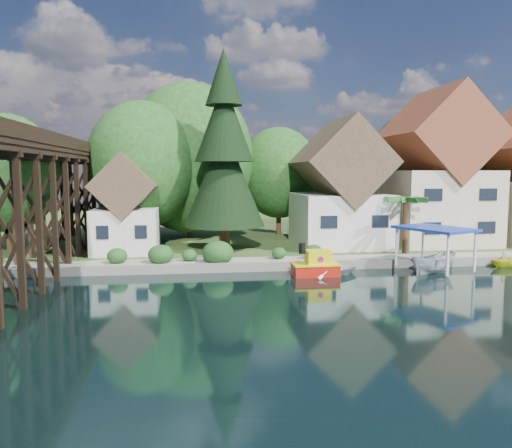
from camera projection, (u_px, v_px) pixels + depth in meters
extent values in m
plane|color=black|center=(301.00, 300.00, 27.02)|extent=(140.00, 140.00, 0.00)
cube|color=#2A461C|center=(240.00, 227.00, 60.53)|extent=(140.00, 52.00, 0.50)
cube|color=slate|center=(331.00, 265.00, 35.39)|extent=(60.00, 0.40, 0.62)
cube|color=gray|center=(353.00, 258.00, 36.90)|extent=(50.00, 2.60, 0.06)
cube|color=black|center=(7.00, 224.00, 27.71)|extent=(4.00, 0.36, 8.00)
cube|color=black|center=(26.00, 219.00, 30.87)|extent=(4.00, 0.36, 8.00)
cube|color=black|center=(41.00, 214.00, 34.03)|extent=(4.00, 0.36, 8.00)
cube|color=black|center=(54.00, 211.00, 37.18)|extent=(4.00, 0.36, 8.00)
cube|color=black|center=(65.00, 208.00, 40.34)|extent=(4.00, 0.36, 8.00)
cube|color=black|center=(74.00, 205.00, 43.49)|extent=(4.00, 0.36, 8.00)
cube|color=black|center=(82.00, 203.00, 46.65)|extent=(4.00, 0.36, 8.00)
cube|color=black|center=(89.00, 201.00, 49.81)|extent=(4.00, 0.36, 8.00)
cube|color=black|center=(51.00, 153.00, 30.27)|extent=(0.35, 44.00, 0.35)
cube|color=black|center=(20.00, 148.00, 30.02)|extent=(4.00, 44.00, 0.30)
cube|color=black|center=(54.00, 139.00, 30.22)|extent=(0.12, 44.00, 0.80)
cube|color=silver|center=(340.00, 220.00, 43.41)|extent=(7.50, 8.00, 4.50)
cube|color=#473325|center=(341.00, 162.00, 42.89)|extent=(7.64, 8.64, 7.64)
cube|color=black|center=(329.00, 222.00, 39.13)|extent=(1.35, 0.08, 1.00)
cube|color=black|center=(380.00, 221.00, 39.67)|extent=(1.35, 0.08, 1.00)
cube|color=beige|center=(435.00, 207.00, 44.95)|extent=(8.50, 8.50, 6.50)
cube|color=brown|center=(438.00, 136.00, 44.29)|extent=(8.65, 9.18, 8.65)
cube|color=black|center=(433.00, 207.00, 40.38)|extent=(1.53, 0.08, 1.00)
cube|color=black|center=(488.00, 206.00, 40.99)|extent=(1.53, 0.08, 1.00)
cube|color=silver|center=(126.00, 230.00, 39.68)|extent=(5.00, 5.00, 3.50)
cube|color=#473325|center=(125.00, 186.00, 39.31)|extent=(5.09, 5.40, 5.09)
cube|color=black|center=(102.00, 232.00, 36.98)|extent=(0.90, 0.08, 1.00)
cube|color=black|center=(141.00, 232.00, 37.34)|extent=(0.90, 0.08, 1.00)
cylinder|color=#382314|center=(144.00, 219.00, 44.19)|extent=(0.50, 0.50, 4.50)
ellipsoid|color=#174017|center=(143.00, 165.00, 43.70)|extent=(4.40, 4.40, 5.06)
cylinder|color=#382314|center=(190.00, 212.00, 48.63)|extent=(0.50, 0.50, 4.95)
ellipsoid|color=#174017|center=(189.00, 158.00, 48.08)|extent=(5.00, 5.00, 5.75)
cylinder|color=#382314|center=(279.00, 215.00, 50.81)|extent=(0.50, 0.50, 4.05)
ellipsoid|color=#174017|center=(279.00, 173.00, 50.36)|extent=(4.00, 4.00, 4.60)
cylinder|color=#382314|center=(418.00, 211.00, 52.70)|extent=(0.50, 0.50, 4.50)
ellipsoid|color=#174017|center=(420.00, 166.00, 52.21)|extent=(4.60, 4.60, 5.29)
cylinder|color=#382314|center=(512.00, 218.00, 49.83)|extent=(0.50, 0.50, 3.60)
cylinder|color=#382314|center=(9.00, 228.00, 38.99)|extent=(0.50, 0.50, 4.05)
ellipsoid|color=#174017|center=(6.00, 173.00, 38.55)|extent=(4.00, 4.00, 4.60)
ellipsoid|color=#183E16|center=(161.00, 253.00, 34.94)|extent=(1.98, 1.98, 1.53)
ellipsoid|color=#183E16|center=(189.00, 254.00, 35.51)|extent=(1.54, 1.54, 1.19)
ellipsoid|color=#183E16|center=(218.00, 251.00, 35.24)|extent=(2.20, 2.20, 1.70)
ellipsoid|color=#183E16|center=(117.00, 254.00, 34.76)|extent=(1.76, 1.76, 1.36)
ellipsoid|color=#183E16|center=(279.00, 252.00, 36.44)|extent=(1.54, 1.54, 1.19)
ellipsoid|color=#183E16|center=(313.00, 250.00, 36.45)|extent=(1.76, 1.76, 1.36)
cylinder|color=#382314|center=(225.00, 232.00, 40.85)|extent=(0.89, 0.89, 2.98)
cone|color=black|center=(224.00, 177.00, 40.38)|extent=(6.56, 6.56, 7.95)
cone|color=black|center=(224.00, 121.00, 39.92)|extent=(4.77, 4.77, 6.46)
cone|color=black|center=(224.00, 77.00, 39.55)|extent=(2.98, 2.98, 4.47)
cylinder|color=#382314|center=(405.00, 228.00, 38.96)|extent=(0.41, 0.41, 4.07)
ellipsoid|color=#194B1D|center=(406.00, 200.00, 38.72)|extent=(3.65, 3.65, 0.93)
cube|color=#AC170B|center=(315.00, 270.00, 33.26)|extent=(3.03, 1.64, 0.80)
cube|color=yellow|center=(315.00, 264.00, 33.22)|extent=(3.13, 1.74, 0.10)
cube|color=yellow|center=(318.00, 258.00, 33.20)|extent=(1.62, 1.22, 1.00)
cylinder|color=black|center=(302.00, 248.00, 32.98)|extent=(0.44, 0.44, 0.70)
cylinder|color=#970B66|center=(321.00, 259.00, 32.59)|extent=(0.36, 0.08, 0.36)
cylinder|color=#970B66|center=(316.00, 256.00, 33.82)|extent=(0.36, 0.08, 0.36)
cylinder|color=#970B66|center=(330.00, 257.00, 33.31)|extent=(0.08, 0.36, 0.36)
imported|color=white|center=(329.00, 268.00, 33.62)|extent=(4.62, 3.64, 0.87)
imported|color=silver|center=(434.00, 262.00, 34.11)|extent=(4.21, 2.97, 1.52)
cube|color=#1934A5|center=(435.00, 229.00, 33.87)|extent=(5.06, 5.84, 0.18)
cylinder|color=white|center=(475.00, 251.00, 32.92)|extent=(0.18, 0.18, 2.75)
cylinder|color=white|center=(423.00, 243.00, 36.54)|extent=(0.18, 0.18, 2.75)
cylinder|color=white|center=(448.00, 255.00, 31.49)|extent=(0.18, 0.18, 2.75)
cylinder|color=white|center=(396.00, 246.00, 35.12)|extent=(0.18, 0.18, 2.75)
imported|color=yellow|center=(505.00, 259.00, 36.22)|extent=(2.53, 2.23, 1.25)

